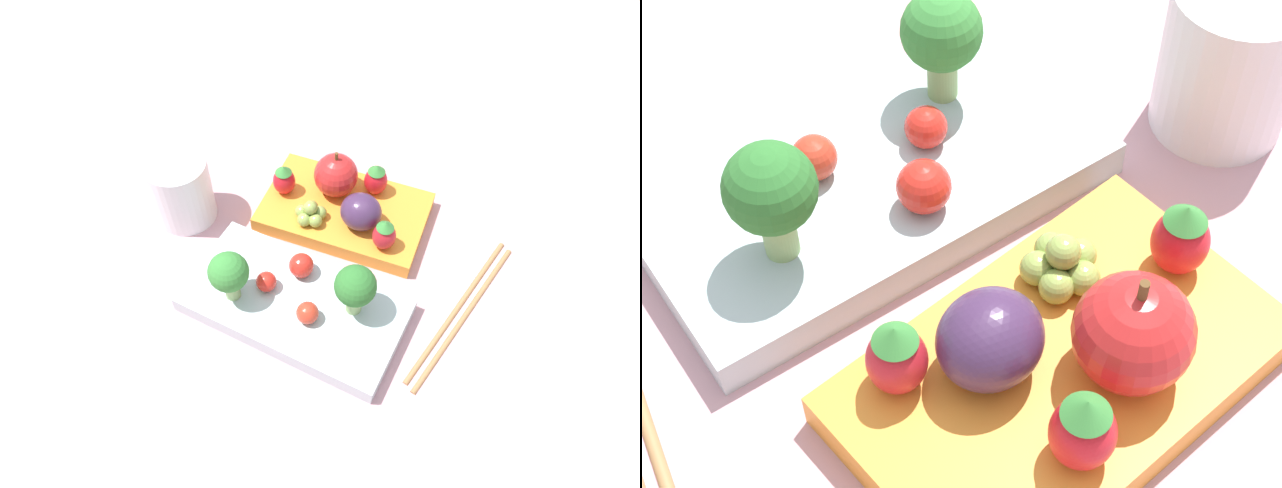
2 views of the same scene
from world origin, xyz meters
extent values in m
plane|color=#C6939E|center=(0.00, 0.00, 0.00)|extent=(4.00, 4.00, 0.00)
cube|color=silver|center=(0.00, 0.07, 0.01)|extent=(0.23, 0.13, 0.02)
cube|color=orange|center=(0.00, -0.07, 0.01)|extent=(0.19, 0.12, 0.02)
cylinder|color=#93B770|center=(-0.06, 0.06, 0.03)|extent=(0.02, 0.02, 0.03)
sphere|color=#2D702D|center=(-0.06, 0.06, 0.06)|extent=(0.04, 0.04, 0.04)
cylinder|color=#93B770|center=(0.06, 0.09, 0.03)|extent=(0.02, 0.02, 0.02)
sphere|color=#388438|center=(0.06, 0.09, 0.06)|extent=(0.04, 0.04, 0.04)
sphere|color=red|center=(-0.02, 0.08, 0.03)|extent=(0.02, 0.02, 0.02)
sphere|color=red|center=(0.01, 0.04, 0.03)|extent=(0.03, 0.03, 0.03)
sphere|color=red|center=(0.03, 0.07, 0.03)|extent=(0.02, 0.02, 0.02)
sphere|color=red|center=(0.02, -0.09, 0.05)|extent=(0.05, 0.05, 0.05)
cylinder|color=brown|center=(0.02, -0.09, 0.07)|extent=(0.00, 0.00, 0.01)
ellipsoid|color=red|center=(-0.02, -0.10, 0.04)|extent=(0.03, 0.03, 0.03)
cone|color=#388438|center=(-0.02, -0.10, 0.06)|extent=(0.02, 0.02, 0.01)
ellipsoid|color=red|center=(0.07, -0.06, 0.04)|extent=(0.03, 0.03, 0.03)
cone|color=#388438|center=(0.07, -0.06, 0.06)|extent=(0.02, 0.02, 0.01)
ellipsoid|color=red|center=(-0.06, -0.03, 0.04)|extent=(0.03, 0.03, 0.03)
cone|color=#388438|center=(-0.06, -0.03, 0.06)|extent=(0.02, 0.02, 0.01)
ellipsoid|color=#42284C|center=(-0.03, -0.05, 0.04)|extent=(0.05, 0.04, 0.04)
sphere|color=#8EA84C|center=(0.04, -0.04, 0.03)|extent=(0.02, 0.02, 0.02)
sphere|color=#8EA84C|center=(0.03, -0.03, 0.03)|extent=(0.02, 0.02, 0.02)
sphere|color=#8EA84C|center=(0.02, -0.03, 0.03)|extent=(0.02, 0.02, 0.02)
sphere|color=#8EA84C|center=(0.02, -0.04, 0.03)|extent=(0.02, 0.02, 0.02)
sphere|color=#8EA84C|center=(0.03, -0.05, 0.03)|extent=(0.02, 0.02, 0.02)
sphere|color=#8EA84C|center=(0.03, -0.04, 0.04)|extent=(0.02, 0.02, 0.02)
cylinder|color=silver|center=(0.17, 0.00, 0.04)|extent=(0.07, 0.07, 0.08)
cylinder|color=#A37547|center=(-0.16, 0.00, 0.00)|extent=(0.05, 0.21, 0.01)
cylinder|color=#A37547|center=(-0.17, 0.01, 0.00)|extent=(0.05, 0.21, 0.01)
camera|label=1|loc=(-0.14, 0.34, 0.52)|focal=32.00mm
camera|label=2|loc=(-0.18, -0.23, 0.41)|focal=60.00mm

